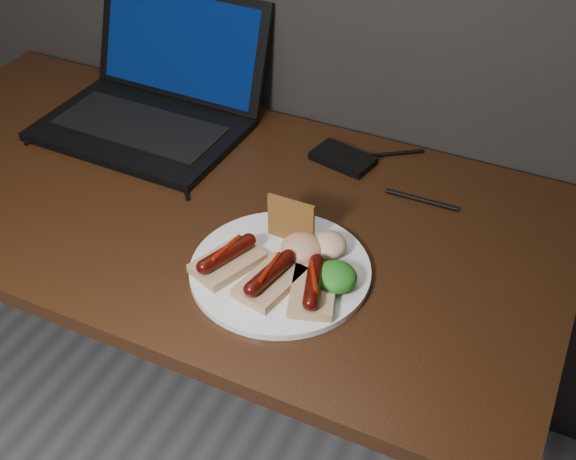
{
  "coord_description": "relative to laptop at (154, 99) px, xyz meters",
  "views": [
    {
      "loc": [
        0.63,
        0.48,
        1.57
      ],
      "look_at": [
        0.24,
        1.29,
        0.82
      ],
      "focal_mm": 45.0,
      "sensor_mm": 36.0,
      "label": 1
    }
  ],
  "objects": [
    {
      "name": "salsa_mound",
      "position": [
        0.48,
        -0.28,
        -0.02
      ],
      "size": [
        0.07,
        0.07,
        0.04
      ],
      "primitive_type": "ellipsoid",
      "color": "#A21E10",
      "rests_on": "plate"
    },
    {
      "name": "bread_sausage_left",
      "position": [
        0.38,
        -0.36,
        -0.02
      ],
      "size": [
        0.11,
        0.13,
        0.04
      ],
      "color": "tan",
      "rests_on": "plate"
    },
    {
      "name": "crispbread",
      "position": [
        0.44,
        -0.25,
        0.0
      ],
      "size": [
        0.09,
        0.01,
        0.08
      ],
      "primitive_type": "cube",
      "color": "brown",
      "rests_on": "plate"
    },
    {
      "name": "bread_sausage_right",
      "position": [
        0.53,
        -0.36,
        -0.02
      ],
      "size": [
        0.1,
        0.13,
        0.04
      ],
      "color": "tan",
      "rests_on": "plate"
    },
    {
      "name": "coleslaw_mound",
      "position": [
        0.51,
        -0.26,
        -0.02
      ],
      "size": [
        0.06,
        0.06,
        0.04
      ],
      "primitive_type": "ellipsoid",
      "color": "beige",
      "rests_on": "plate"
    },
    {
      "name": "desk_cables",
      "position": [
        0.24,
        -0.05,
        -0.05
      ],
      "size": [
        0.89,
        0.35,
        0.01
      ],
      "color": "black",
      "rests_on": "desk"
    },
    {
      "name": "hard_drive",
      "position": [
        0.43,
        0.03,
        -0.04
      ],
      "size": [
        0.13,
        0.1,
        0.02
      ],
      "primitive_type": "cube",
      "rotation": [
        0.0,
        0.0,
        -0.21
      ],
      "color": "black",
      "rests_on": "desk"
    },
    {
      "name": "plate",
      "position": [
        0.46,
        -0.32,
        -0.05
      ],
      "size": [
        0.37,
        0.37,
        0.01
      ],
      "primitive_type": "cylinder",
      "rotation": [
        0.0,
        0.0,
        -0.28
      ],
      "color": "white",
      "rests_on": "desk"
    },
    {
      "name": "desk",
      "position": [
        0.22,
        -0.21,
        -0.14
      ],
      "size": [
        1.4,
        0.7,
        0.75
      ],
      "color": "#361F0D",
      "rests_on": "ground"
    },
    {
      "name": "laptop",
      "position": [
        0.0,
        0.0,
        0.0
      ],
      "size": [
        0.43,
        0.37,
        0.25
      ],
      "color": "black",
      "rests_on": "desk"
    },
    {
      "name": "salad_greens",
      "position": [
        0.56,
        -0.32,
        -0.02
      ],
      "size": [
        0.07,
        0.07,
        0.04
      ],
      "primitive_type": "ellipsoid",
      "color": "#115514",
      "rests_on": "plate"
    },
    {
      "name": "bread_sausage_center",
      "position": [
        0.46,
        -0.37,
        -0.02
      ],
      "size": [
        0.09,
        0.13,
        0.04
      ],
      "color": "tan",
      "rests_on": "plate"
    }
  ]
}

